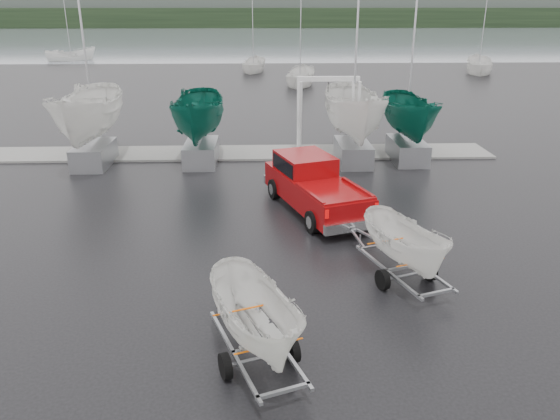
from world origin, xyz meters
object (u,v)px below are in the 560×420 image
object	(u,v)px
pickup_truck	(312,183)
trailer_parked	(255,268)
boat_hoist	(328,104)
trailer_hitched	(409,208)

from	to	relation	value
pickup_truck	trailer_parked	bearing A→B (deg)	-121.00
pickup_truck	trailer_parked	xyz separation A→B (m)	(-2.16, -10.05, 1.38)
pickup_truck	trailer_parked	size ratio (longest dim) A/B	1.45
pickup_truck	boat_hoist	size ratio (longest dim) A/B	1.58
boat_hoist	trailer_parked	bearing A→B (deg)	-101.30
pickup_truck	trailer_hitched	distance (m)	6.72
pickup_truck	boat_hoist	world-z (taller)	boat_hoist
trailer_hitched	boat_hoist	bearing A→B (deg)	73.36
trailer_hitched	boat_hoist	world-z (taller)	trailer_hitched
pickup_truck	trailer_hitched	world-z (taller)	trailer_hitched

